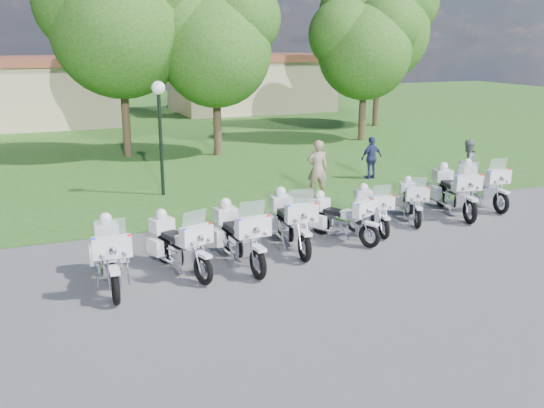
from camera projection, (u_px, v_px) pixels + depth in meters
name	position (u px, v px, depth m)	size (l,w,h in m)	color
ground	(257.00, 257.00, 14.65)	(100.00, 100.00, 0.00)	#515155
grass_lawn	(106.00, 122.00, 38.75)	(100.00, 48.00, 0.01)	#265C1D
motorcycle_0	(110.00, 253.00, 12.85)	(0.91, 2.53, 1.70)	black
motorcycle_1	(179.00, 243.00, 13.61)	(1.22, 2.32, 1.60)	black
motorcycle_2	(239.00, 235.00, 14.06)	(0.93, 2.56, 1.72)	black
motorcycle_3	(290.00, 220.00, 15.18)	(0.97, 2.54, 1.71)	black
motorcycle_4	(340.00, 217.00, 15.80)	(1.30, 2.06, 1.48)	black
motorcycle_5	(372.00, 209.00, 16.69)	(0.91, 2.10, 1.42)	black
motorcycle_6	(411.00, 200.00, 17.62)	(1.19, 1.98, 1.41)	black
motorcycle_7	(454.00, 190.00, 18.20)	(1.21, 2.56, 1.74)	black
motorcycle_8	(481.00, 184.00, 19.12)	(0.93, 2.48, 1.66)	black
lamp_post	(159.00, 109.00, 19.80)	(0.44, 0.44, 3.81)	black
tree_1	(118.00, 15.00, 25.77)	(6.92, 5.91, 9.23)	#38281C
tree_2	(214.00, 40.00, 26.44)	(5.77, 4.92, 7.69)	#38281C
tree_3	(364.00, 44.00, 30.67)	(5.58, 4.76, 7.44)	#38281C
tree_4	(378.00, 22.00, 35.59)	(6.95, 5.93, 9.26)	#38281C
building_west	(1.00, 91.00, 36.91)	(14.56, 8.32, 4.10)	tan
building_east	(251.00, 82.00, 44.93)	(11.44, 7.28, 4.10)	tan
bystander_a	(317.00, 169.00, 20.05)	(0.70, 0.46, 1.92)	tan
bystander_b	(467.00, 163.00, 21.61)	(0.82, 0.64, 1.69)	gray
bystander_c	(372.00, 158.00, 22.80)	(0.94, 0.39, 1.60)	navy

